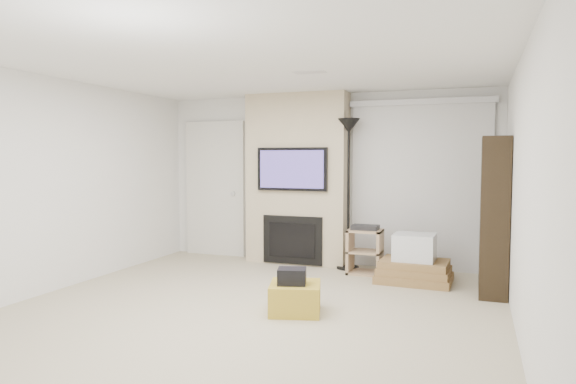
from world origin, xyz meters
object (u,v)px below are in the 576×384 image
(floor_lamp, at_px, (349,151))
(av_stand, at_px, (365,248))
(box_stack, at_px, (414,264))
(bookshelf, at_px, (494,216))
(ottoman, at_px, (295,298))

(floor_lamp, xyz_separation_m, av_stand, (0.29, -0.22, -1.31))
(floor_lamp, height_order, av_stand, floor_lamp)
(floor_lamp, relative_size, av_stand, 3.19)
(av_stand, bearing_deg, box_stack, -20.03)
(floor_lamp, bearing_deg, box_stack, -25.84)
(box_stack, xyz_separation_m, bookshelf, (0.91, -0.24, 0.67))
(av_stand, bearing_deg, ottoman, -98.75)
(floor_lamp, height_order, bookshelf, floor_lamp)
(ottoman, distance_m, box_stack, 1.99)
(av_stand, xyz_separation_m, box_stack, (0.68, -0.25, -0.11))
(bookshelf, bearing_deg, ottoman, -141.80)
(ottoman, relative_size, box_stack, 0.53)
(floor_lamp, distance_m, bookshelf, 2.15)
(ottoman, relative_size, av_stand, 0.76)
(floor_lamp, bearing_deg, av_stand, -37.40)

